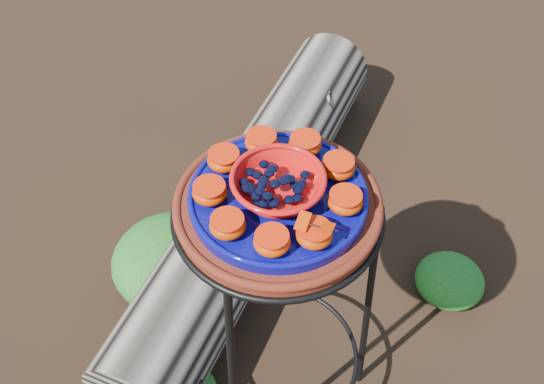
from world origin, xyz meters
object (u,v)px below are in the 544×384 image
red_bowl (278,186)px  driftwood_log (253,198)px  plant_stand (277,313)px  cobalt_plate (278,198)px  terracotta_saucer (278,208)px

red_bowl → driftwood_log: size_ratio=0.12×
red_bowl → plant_stand: bearing=0.0°
plant_stand → cobalt_plate: bearing=0.0°
plant_stand → red_bowl: size_ratio=4.26×
plant_stand → cobalt_plate: 0.39m
plant_stand → cobalt_plate: cobalt_plate is taller
plant_stand → driftwood_log: size_ratio=0.49×
terracotta_saucer → cobalt_plate: 0.03m
terracotta_saucer → driftwood_log: terracotta_saucer is taller
terracotta_saucer → red_bowl: red_bowl is taller
terracotta_saucer → cobalt_plate: cobalt_plate is taller
plant_stand → red_bowl: red_bowl is taller
cobalt_plate → plant_stand: bearing=0.0°
terracotta_saucer → cobalt_plate: size_ratio=1.17×
terracotta_saucer → red_bowl: bearing=0.0°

